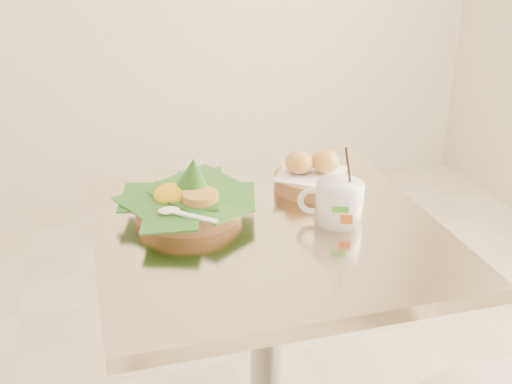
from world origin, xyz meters
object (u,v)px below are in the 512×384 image
object	(u,v)px
rice_basket	(188,198)
coffee_mug	(338,202)
cafe_table	(266,313)
bread_basket	(311,175)

from	to	relation	value
rice_basket	coffee_mug	xyz separation A→B (m)	(0.29, -0.12, 0.01)
cafe_table	coffee_mug	world-z (taller)	coffee_mug
cafe_table	bread_basket	distance (m)	0.33
cafe_table	rice_basket	distance (m)	0.31
rice_basket	bread_basket	world-z (taller)	rice_basket
rice_basket	bread_basket	size ratio (longest dim) A/B	1.41
bread_basket	coffee_mug	xyz separation A→B (m)	(-0.01, -0.18, 0.01)
rice_basket	bread_basket	xyz separation A→B (m)	(0.30, 0.06, -0.01)
coffee_mug	rice_basket	bearing A→B (deg)	157.74
cafe_table	bread_basket	size ratio (longest dim) A/B	3.68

